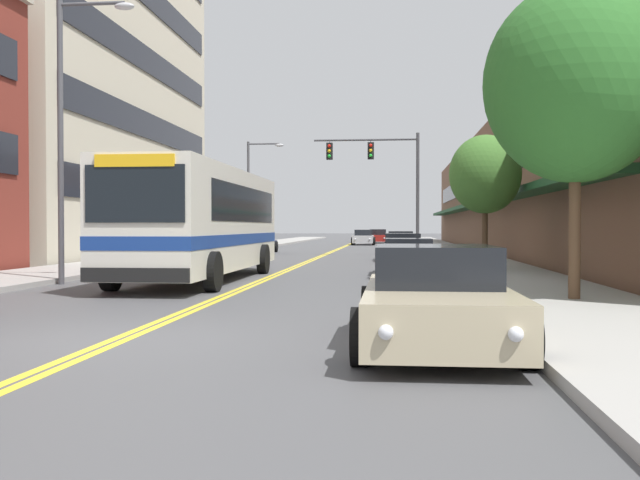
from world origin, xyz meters
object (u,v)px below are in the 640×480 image
Objects in this scene: car_dark_grey_parked_right_mid at (408,258)px; car_champagne_parked_right_far at (401,242)px; car_black_parked_right_end at (403,248)px; street_tree_right_near at (576,83)px; street_tree_right_mid at (485,175)px; car_silver_moving_lead at (364,238)px; city_bus at (203,219)px; car_navy_parked_left_near at (256,243)px; street_lamp_left_far at (254,185)px; fire_hydrant at (472,267)px; street_lamp_left_near at (71,115)px; car_red_moving_second at (378,237)px; car_beige_parked_right_foreground at (436,299)px; traffic_signal_mast at (382,169)px.

car_dark_grey_parked_right_mid is 20.50m from car_champagne_parked_right_far.
street_tree_right_near is (3.17, -19.16, 3.88)m from car_black_parked_right_end.
street_tree_right_near is 9.91m from street_tree_right_mid.
car_silver_moving_lead is at bearing 94.47° from car_dark_grey_parked_right_mid.
city_bus is 9.66m from street_tree_right_mid.
car_navy_parked_left_near is 0.90× the size of car_black_parked_right_end.
car_navy_parked_left_near is at bearing 96.78° from city_bus.
street_lamp_left_far is at bearing 113.70° from car_dark_grey_parked_right_mid.
fire_hydrant is at bearing -66.92° from street_lamp_left_far.
car_silver_moving_lead is 43.76m from fire_hydrant.
car_dark_grey_parked_right_mid is at bearing 109.97° from fire_hydrant.
car_dark_grey_parked_right_mid is 10.02m from street_tree_right_near.
street_lamp_left_far is 28.02m from fire_hydrant.
car_champagne_parked_right_far reaches higher than fire_hydrant.
street_tree_right_mid reaches higher than fire_hydrant.
street_tree_right_near is (12.50, -4.12, -0.19)m from street_lamp_left_near.
car_champagne_parked_right_far is at bearing 7.02° from car_navy_parked_left_near.
street_tree_right_near is at bearing -67.40° from street_lamp_left_far.
car_red_moving_second is at bearing 93.03° from car_black_parked_right_end.
car_beige_parked_right_foreground is 53.05m from car_silver_moving_lead.
city_bus reaches higher than car_champagne_parked_right_far.
street_lamp_left_far is 1.53× the size of street_tree_right_mid.
traffic_signal_mast reaches higher than car_navy_parked_left_near.
car_beige_parked_right_foreground is at bearing -44.36° from street_lamp_left_near.
car_beige_parked_right_foreground is 6.39× the size of fire_hydrant.
car_silver_moving_lead is 7.37m from car_red_moving_second.
street_tree_right_near is (11.94, -28.10, 3.91)m from car_navy_parked_left_near.
street_lamp_left_near reaches higher than car_dark_grey_parked_right_mid.
traffic_signal_mast reaches higher than street_tree_right_mid.
fire_hydrant is (2.65, -19.84, -4.22)m from traffic_signal_mast.
car_navy_parked_left_near is 8.84m from car_champagne_parked_right_far.
car_beige_parked_right_foreground reaches higher than car_black_parked_right_end.
car_dark_grey_parked_right_mid is at bearing 25.97° from street_lamp_left_near.
street_tree_right_mid reaches higher than car_navy_parked_left_near.
car_dark_grey_parked_right_mid is (-0.06, 13.79, -0.05)m from car_beige_parked_right_foreground.
car_black_parked_right_end is 14.63m from street_lamp_left_far.
traffic_signal_mast is at bearing 92.22° from car_beige_parked_right_foreground.
car_black_parked_right_end is at bearing 105.82° from street_tree_right_mid.
car_navy_parked_left_near is 12.52m from car_black_parked_right_end.
street_tree_right_near reaches higher than car_champagne_parked_right_far.
car_beige_parked_right_foreground is 1.04× the size of car_black_parked_right_end.
car_black_parked_right_end is (-0.10, 24.26, -0.02)m from car_beige_parked_right_foreground.
car_navy_parked_left_near reaches higher than fire_hydrant.
street_lamp_left_near reaches higher than street_tree_right_mid.
car_navy_parked_left_near is 0.63× the size of traffic_signal_mast.
street_tree_right_near reaches higher than car_silver_moving_lead.
car_navy_parked_left_near is at bearing 104.95° from car_beige_parked_right_foreground.
car_black_parked_right_end is 1.03× the size of car_silver_moving_lead.
street_tree_right_mid is (3.67, -14.35, -1.38)m from traffic_signal_mast.
car_black_parked_right_end is at bearing 96.23° from fire_hydrant.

